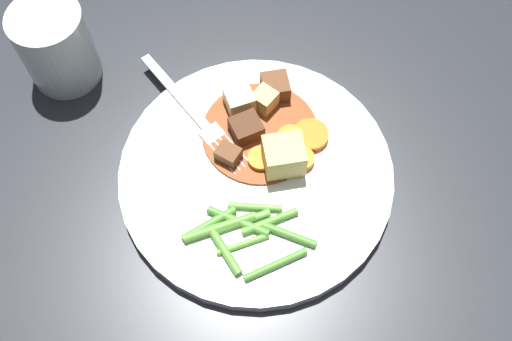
# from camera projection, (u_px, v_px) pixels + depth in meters

# --- Properties ---
(ground_plane) EXTENTS (3.00, 3.00, 0.00)m
(ground_plane) POSITION_uv_depth(u_px,v_px,m) (256.00, 177.00, 0.58)
(ground_plane) COLOR #26282D
(dinner_plate) EXTENTS (0.27, 0.27, 0.02)m
(dinner_plate) POSITION_uv_depth(u_px,v_px,m) (256.00, 174.00, 0.58)
(dinner_plate) COLOR white
(dinner_plate) RESTS_ON ground_plane
(stew_sauce) EXTENTS (0.12, 0.12, 0.00)m
(stew_sauce) POSITION_uv_depth(u_px,v_px,m) (260.00, 132.00, 0.59)
(stew_sauce) COLOR brown
(stew_sauce) RESTS_ON dinner_plate
(carrot_slice_0) EXTENTS (0.03, 0.03, 0.01)m
(carrot_slice_0) POSITION_uv_depth(u_px,v_px,m) (261.00, 159.00, 0.57)
(carrot_slice_0) COLOR orange
(carrot_slice_0) RESTS_ON dinner_plate
(carrot_slice_1) EXTENTS (0.03, 0.03, 0.01)m
(carrot_slice_1) POSITION_uv_depth(u_px,v_px,m) (290.00, 138.00, 0.58)
(carrot_slice_1) COLOR orange
(carrot_slice_1) RESTS_ON dinner_plate
(carrot_slice_2) EXTENTS (0.03, 0.03, 0.01)m
(carrot_slice_2) POSITION_uv_depth(u_px,v_px,m) (300.00, 155.00, 0.57)
(carrot_slice_2) COLOR orange
(carrot_slice_2) RESTS_ON dinner_plate
(carrot_slice_3) EXTENTS (0.04, 0.04, 0.01)m
(carrot_slice_3) POSITION_uv_depth(u_px,v_px,m) (311.00, 135.00, 0.58)
(carrot_slice_3) COLOR orange
(carrot_slice_3) RESTS_ON dinner_plate
(potato_chunk_0) EXTENTS (0.04, 0.04, 0.04)m
(potato_chunk_0) POSITION_uv_depth(u_px,v_px,m) (284.00, 158.00, 0.56)
(potato_chunk_0) COLOR #DBBC6B
(potato_chunk_0) RESTS_ON dinner_plate
(potato_chunk_1) EXTENTS (0.03, 0.03, 0.03)m
(potato_chunk_1) POSITION_uv_depth(u_px,v_px,m) (238.00, 101.00, 0.59)
(potato_chunk_1) COLOR #EAD68C
(potato_chunk_1) RESTS_ON dinner_plate
(potato_chunk_2) EXTENTS (0.03, 0.03, 0.02)m
(potato_chunk_2) POSITION_uv_depth(u_px,v_px,m) (265.00, 101.00, 0.59)
(potato_chunk_2) COLOR #DBBC6B
(potato_chunk_2) RESTS_ON dinner_plate
(meat_chunk_0) EXTENTS (0.03, 0.03, 0.02)m
(meat_chunk_0) POSITION_uv_depth(u_px,v_px,m) (244.00, 129.00, 0.58)
(meat_chunk_0) COLOR #4C2B19
(meat_chunk_0) RESTS_ON dinner_plate
(meat_chunk_1) EXTENTS (0.03, 0.03, 0.02)m
(meat_chunk_1) POSITION_uv_depth(u_px,v_px,m) (275.00, 88.00, 0.60)
(meat_chunk_1) COLOR brown
(meat_chunk_1) RESTS_ON dinner_plate
(meat_chunk_2) EXTENTS (0.03, 0.03, 0.02)m
(meat_chunk_2) POSITION_uv_depth(u_px,v_px,m) (228.00, 155.00, 0.57)
(meat_chunk_2) COLOR brown
(meat_chunk_2) RESTS_ON dinner_plate
(green_bean_0) EXTENTS (0.02, 0.06, 0.01)m
(green_bean_0) POSITION_uv_depth(u_px,v_px,m) (275.00, 265.00, 0.52)
(green_bean_0) COLOR #4C8E33
(green_bean_0) RESTS_ON dinner_plate
(green_bean_1) EXTENTS (0.05, 0.02, 0.01)m
(green_bean_1) POSITION_uv_depth(u_px,v_px,m) (225.00, 251.00, 0.53)
(green_bean_1) COLOR #599E38
(green_bean_1) RESTS_ON dinner_plate
(green_bean_2) EXTENTS (0.02, 0.06, 0.01)m
(green_bean_2) POSITION_uv_depth(u_px,v_px,m) (266.00, 222.00, 0.54)
(green_bean_2) COLOR #599E38
(green_bean_2) RESTS_ON dinner_plate
(green_bean_3) EXTENTS (0.04, 0.05, 0.01)m
(green_bean_3) POSITION_uv_depth(u_px,v_px,m) (238.00, 221.00, 0.54)
(green_bean_3) COLOR #4C8E33
(green_bean_3) RESTS_ON dinner_plate
(green_bean_4) EXTENTS (0.03, 0.06, 0.01)m
(green_bean_4) POSITION_uv_depth(u_px,v_px,m) (209.00, 224.00, 0.54)
(green_bean_4) COLOR #4C8E33
(green_bean_4) RESTS_ON dinner_plate
(green_bean_5) EXTENTS (0.02, 0.07, 0.01)m
(green_bean_5) POSITION_uv_depth(u_px,v_px,m) (219.00, 227.00, 0.54)
(green_bean_5) COLOR #599E38
(green_bean_5) RESTS_ON dinner_plate
(green_bean_6) EXTENTS (0.01, 0.05, 0.01)m
(green_bean_6) POSITION_uv_depth(u_px,v_px,m) (243.00, 244.00, 0.53)
(green_bean_6) COLOR #66AD42
(green_bean_6) RESTS_ON dinner_plate
(green_bean_7) EXTENTS (0.04, 0.05, 0.01)m
(green_bean_7) POSITION_uv_depth(u_px,v_px,m) (289.00, 235.00, 0.53)
(green_bean_7) COLOR #4C8E33
(green_bean_7) RESTS_ON dinner_plate
(green_bean_8) EXTENTS (0.02, 0.05, 0.01)m
(green_bean_8) POSITION_uv_depth(u_px,v_px,m) (255.00, 207.00, 0.55)
(green_bean_8) COLOR #66AD42
(green_bean_8) RESTS_ON dinner_plate
(green_bean_9) EXTENTS (0.01, 0.05, 0.01)m
(green_bean_9) POSITION_uv_depth(u_px,v_px,m) (244.00, 221.00, 0.54)
(green_bean_9) COLOR #66AD42
(green_bean_9) RESTS_ON dinner_plate
(fork) EXTENTS (0.17, 0.09, 0.00)m
(fork) POSITION_uv_depth(u_px,v_px,m) (195.00, 114.00, 0.60)
(fork) COLOR silver
(fork) RESTS_ON dinner_plate
(water_glass) EXTENTS (0.08, 0.08, 0.09)m
(water_glass) POSITION_uv_depth(u_px,v_px,m) (56.00, 46.00, 0.60)
(water_glass) COLOR silver
(water_glass) RESTS_ON ground_plane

